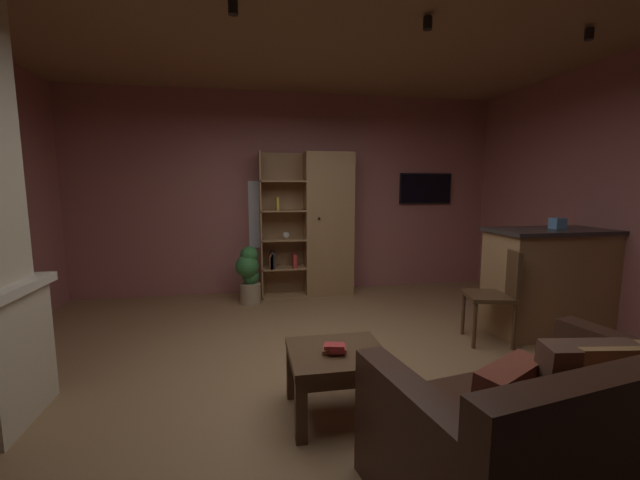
{
  "coord_description": "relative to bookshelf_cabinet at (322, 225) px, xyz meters",
  "views": [
    {
      "loc": [
        -0.62,
        -2.95,
        1.51
      ],
      "look_at": [
        0.0,
        0.4,
        1.05
      ],
      "focal_mm": 22.02,
      "sensor_mm": 36.0,
      "label": 1
    }
  ],
  "objects": [
    {
      "name": "wall_back",
      "position": [
        -0.4,
        0.27,
        0.43
      ],
      "size": [
        6.13,
        0.06,
        2.81
      ],
      "primitive_type": "cube",
      "color": "#9E5B56",
      "rests_on": "ground"
    },
    {
      "name": "tissue_box",
      "position": [
        2.09,
        -1.91,
        0.17
      ],
      "size": [
        0.12,
        0.12,
        0.11
      ],
      "primitive_type": "cube",
      "rotation": [
        0.0,
        0.0,
        -0.01
      ],
      "color": "#598CBF",
      "rests_on": "kitchen_bar_counter"
    },
    {
      "name": "table_book_0",
      "position": [
        -0.49,
        -3.0,
        -0.52
      ],
      "size": [
        0.15,
        0.14,
        0.02
      ],
      "primitive_type": "cube",
      "rotation": [
        0.0,
        0.0,
        -0.25
      ],
      "color": "brown",
      "rests_on": "coffee_table"
    },
    {
      "name": "ceiling",
      "position": [
        -0.4,
        -2.43,
        1.85
      ],
      "size": [
        6.01,
        5.36,
        0.02
      ],
      "primitive_type": "cube",
      "color": "#8E6B47"
    },
    {
      "name": "table_book_1",
      "position": [
        -0.47,
        -3.03,
        -0.5
      ],
      "size": [
        0.12,
        0.13,
        0.02
      ],
      "primitive_type": "cube",
      "rotation": [
        0.0,
        0.0,
        -0.17
      ],
      "color": "#B22D2D",
      "rests_on": "coffee_table"
    },
    {
      "name": "kitchen_bar_counter",
      "position": [
        2.16,
        -1.91,
        -0.43
      ],
      "size": [
        1.48,
        0.65,
        1.09
      ],
      "color": "#997047",
      "rests_on": "ground"
    },
    {
      "name": "track_light_spot_1",
      "position": [
        -1.08,
        -2.42,
        1.77
      ],
      "size": [
        0.07,
        0.07,
        0.09
      ],
      "primitive_type": "cylinder",
      "color": "black"
    },
    {
      "name": "wall_mounted_tv",
      "position": [
        1.64,
        0.21,
        0.51
      ],
      "size": [
        0.81,
        0.06,
        0.45
      ],
      "color": "black"
    },
    {
      "name": "coffee_table",
      "position": [
        -0.46,
        -2.98,
        -0.62
      ],
      "size": [
        0.63,
        0.59,
        0.44
      ],
      "color": "#4C331E",
      "rests_on": "ground"
    },
    {
      "name": "dining_chair",
      "position": [
        1.35,
        -2.06,
        -0.45
      ],
      "size": [
        0.51,
        0.51,
        0.92
      ],
      "color": "#4C331E",
      "rests_on": "ground"
    },
    {
      "name": "potted_floor_plant",
      "position": [
        -1.02,
        -0.32,
        -0.58
      ],
      "size": [
        0.32,
        0.31,
        0.75
      ],
      "color": "#9E896B",
      "rests_on": "ground"
    },
    {
      "name": "track_light_spot_3",
      "position": [
        1.75,
        -2.46,
        1.77
      ],
      "size": [
        0.07,
        0.07,
        0.09
      ],
      "primitive_type": "cylinder",
      "color": "black"
    },
    {
      "name": "floor",
      "position": [
        -0.4,
        -2.43,
        -0.99
      ],
      "size": [
        6.01,
        5.36,
        0.02
      ],
      "primitive_type": "cube",
      "color": "olive",
      "rests_on": "ground"
    },
    {
      "name": "leather_couch",
      "position": [
        0.39,
        -3.88,
        -0.67
      ],
      "size": [
        1.7,
        1.18,
        0.84
      ],
      "color": "#382116",
      "rests_on": "ground"
    },
    {
      "name": "track_light_spot_2",
      "position": [
        0.36,
        -2.42,
        1.77
      ],
      "size": [
        0.07,
        0.07,
        0.09
      ],
      "primitive_type": "cylinder",
      "color": "black"
    },
    {
      "name": "window_pane_back",
      "position": [
        -0.62,
        0.24,
        0.14
      ],
      "size": [
        0.77,
        0.01,
        0.95
      ],
      "primitive_type": "cube",
      "color": "white"
    },
    {
      "name": "table_book_2",
      "position": [
        -0.49,
        -3.04,
        -0.48
      ],
      "size": [
        0.14,
        0.11,
        0.02
      ],
      "primitive_type": "cube",
      "rotation": [
        0.0,
        0.0,
        -0.23
      ],
      "color": "#B22D2D",
      "rests_on": "coffee_table"
    },
    {
      "name": "bookshelf_cabinet",
      "position": [
        0.0,
        0.0,
        0.0
      ],
      "size": [
        1.28,
        0.41,
        1.98
      ],
      "color": "#997047",
      "rests_on": "ground"
    }
  ]
}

